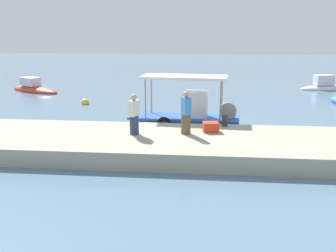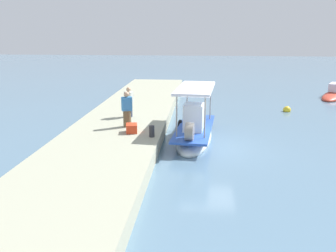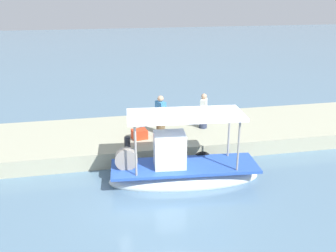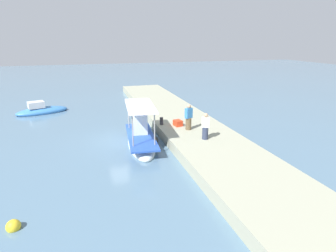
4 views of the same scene
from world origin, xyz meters
name	(u,v)px [view 4 (image 4 of 4)]	position (x,y,z in m)	size (l,w,h in m)	color
ground_plane	(128,140)	(0.00, 0.00, 0.00)	(120.00, 120.00, 0.00)	slate
dock_quay	(190,129)	(0.00, -4.46, 0.33)	(36.00, 4.56, 0.65)	#A2A38A
main_fishing_boat	(141,138)	(-1.13, -0.70, 0.46)	(5.63, 2.11, 2.95)	silver
fisherman_near_bollard	(205,127)	(-3.00, -4.26, 1.38)	(0.48, 0.52, 1.61)	#2F3851
fisherman_by_crate	(189,118)	(-0.97, -3.95, 1.43)	(0.50, 0.55, 1.72)	brown
mooring_bollard	(161,121)	(0.64, -2.53, 0.91)	(0.24, 0.24, 0.51)	#2D2D33
cargo_crate	(178,123)	(0.03, -3.54, 0.85)	(0.62, 0.49, 0.39)	red
marker_buoy	(13,226)	(-8.05, 5.27, 0.10)	(0.50, 0.50, 0.50)	yellow
moored_boat_near	(42,111)	(9.20, 6.37, 0.22)	(2.96, 4.72, 1.34)	#3B7BC6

